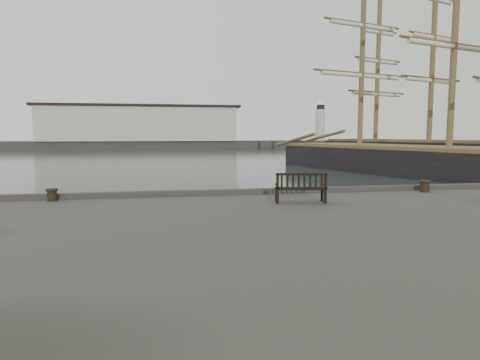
% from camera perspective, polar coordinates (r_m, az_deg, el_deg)
% --- Properties ---
extents(ground, '(400.00, 400.00, 0.00)m').
position_cam_1_polar(ground, '(15.45, 1.48, -7.54)').
color(ground, black).
rests_on(ground, ground).
extents(breakwater, '(140.00, 9.50, 12.20)m').
position_cam_1_polar(breakwater, '(106.69, -11.34, 6.38)').
color(breakwater, '#383530').
rests_on(breakwater, ground).
extents(bench, '(1.62, 0.78, 0.89)m').
position_cam_1_polar(bench, '(13.23, 8.06, -1.77)').
color(bench, black).
rests_on(bench, quay).
extents(bollard_left, '(0.47, 0.47, 0.38)m').
position_cam_1_polar(bollard_left, '(14.66, -23.77, -1.83)').
color(bollard_left, black).
rests_on(bollard_left, quay).
extents(bollard_right, '(0.47, 0.47, 0.42)m').
position_cam_1_polar(bollard_right, '(16.91, 23.42, -0.76)').
color(bollard_right, black).
rests_on(bollard_right, quay).
extents(tall_ship_main, '(18.02, 38.80, 28.64)m').
position_cam_1_polar(tall_ship_main, '(39.91, 25.97, 1.33)').
color(tall_ship_main, black).
rests_on(tall_ship_main, ground).
extents(tall_ship_far, '(16.25, 31.50, 26.58)m').
position_cam_1_polar(tall_ship_far, '(58.13, 23.78, 2.88)').
color(tall_ship_far, black).
rests_on(tall_ship_far, ground).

